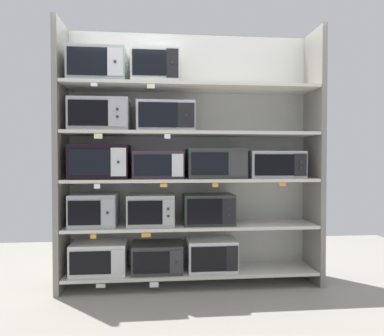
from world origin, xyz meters
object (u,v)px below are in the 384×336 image
object	(u,v)px
microwave_10	(100,115)
microwave_12	(98,67)
microwave_7	(158,165)
microwave_0	(99,258)
microwave_2	(212,254)
microwave_3	(95,210)
microwave_13	(155,68)
microwave_4	(151,210)
microwave_6	(100,162)
microwave_8	(215,164)
microwave_9	(274,165)
microwave_1	(157,257)
microwave_5	(208,209)
microwave_11	(166,117)

from	to	relation	value
microwave_10	microwave_12	distance (m)	0.45
microwave_7	microwave_10	xyz separation A→B (m)	(-0.54, -0.00, 0.47)
microwave_0	microwave_12	bearing A→B (deg)	-11.06
microwave_0	microwave_2	distance (m)	1.08
microwave_3	microwave_13	world-z (taller)	microwave_13
microwave_0	microwave_2	size ratio (longest dim) A/B	1.09
microwave_10	microwave_4	bearing A→B (deg)	0.01
microwave_4	microwave_6	xyz separation A→B (m)	(-0.48, 0.00, 0.46)
microwave_3	microwave_7	xyz separation A→B (m)	(0.60, -0.00, 0.42)
microwave_12	microwave_13	distance (m)	0.53
microwave_8	microwave_9	distance (m)	0.58
microwave_8	microwave_7	bearing A→B (deg)	-179.99
microwave_1	microwave_9	bearing A→B (deg)	-0.01
microwave_5	microwave_13	size ratio (longest dim) A/B	1.09
microwave_11	microwave_2	bearing A→B (deg)	0.01
microwave_4	microwave_9	distance (m)	1.29
microwave_3	microwave_6	bearing A→B (deg)	-0.09
microwave_11	microwave_12	world-z (taller)	microwave_12
microwave_5	microwave_12	size ratio (longest dim) A/B	0.94
microwave_2	microwave_12	distance (m)	2.09
microwave_6	microwave_9	bearing A→B (deg)	-0.01
microwave_10	microwave_9	bearing A→B (deg)	-0.00
microwave_9	microwave_5	bearing A→B (deg)	-179.98
microwave_10	microwave_13	world-z (taller)	microwave_13
microwave_1	microwave_9	world-z (taller)	microwave_9
microwave_6	microwave_13	xyz separation A→B (m)	(0.52, 0.00, 0.90)
microwave_3	microwave_7	distance (m)	0.74
microwave_4	microwave_8	size ratio (longest dim) A/B	0.80
microwave_3	microwave_7	size ratio (longest dim) A/B	0.90
microwave_9	microwave_10	world-z (taller)	microwave_10
microwave_2	microwave_10	size ratio (longest dim) A/B	0.87
microwave_0	microwave_13	bearing A→B (deg)	0.00
microwave_6	microwave_13	distance (m)	1.04
microwave_4	microwave_6	world-z (taller)	microwave_6
microwave_9	microwave_12	bearing A→B (deg)	-180.00
microwave_12	microwave_8	bearing A→B (deg)	0.02
microwave_10	microwave_6	bearing A→B (deg)	177.87
microwave_11	microwave_12	xyz separation A→B (m)	(-0.63, 0.00, 0.46)
microwave_0	microwave_5	distance (m)	1.14
microwave_3	microwave_5	bearing A→B (deg)	-0.02
microwave_3	microwave_9	world-z (taller)	microwave_9
microwave_10	microwave_12	xyz separation A→B (m)	(-0.01, -0.00, 0.45)
microwave_0	microwave_13	size ratio (longest dim) A/B	1.16
microwave_0	microwave_3	distance (m)	0.46
microwave_7	microwave_8	world-z (taller)	microwave_8
microwave_1	microwave_8	distance (m)	1.07
microwave_9	microwave_3	bearing A→B (deg)	179.99
microwave_1	microwave_4	bearing A→B (deg)	-179.95
microwave_4	microwave_13	distance (m)	1.36
microwave_10	microwave_13	distance (m)	0.69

